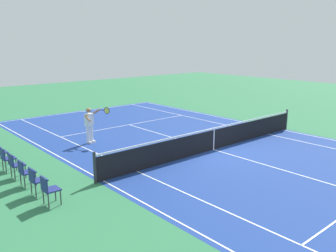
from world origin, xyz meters
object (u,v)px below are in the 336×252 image
at_px(tennis_player_near, 90,123).
at_px(spectator_chair_2, 25,171).
at_px(spectator_chair_3, 15,164).
at_px(spectator_chair_4, 6,157).
at_px(spectator_chair_1, 36,179).
at_px(tennis_net, 214,139).
at_px(tennis_ball, 201,150).
at_px(spectator_chair_0, 48,188).

height_order(tennis_player_near, spectator_chair_2, tennis_player_near).
relative_size(spectator_chair_3, spectator_chair_4, 1.00).
relative_size(spectator_chair_1, spectator_chair_4, 1.00).
xyz_separation_m(tennis_net, spectator_chair_2, (1.26, 7.62, 0.03)).
distance_m(tennis_net, tennis_ball, 0.74).
height_order(spectator_chair_0, spectator_chair_1, same).
bearing_deg(tennis_ball, tennis_player_near, 35.01).
height_order(tennis_player_near, spectator_chair_0, tennis_player_near).
height_order(spectator_chair_1, spectator_chair_3, same).
height_order(tennis_ball, spectator_chair_3, spectator_chair_3).
height_order(tennis_net, spectator_chair_3, tennis_net).
relative_size(tennis_net, tennis_ball, 177.27).
bearing_deg(spectator_chair_1, tennis_ball, -90.64).
xyz_separation_m(tennis_net, tennis_ball, (0.25, 0.53, -0.46)).
distance_m(spectator_chair_0, spectator_chair_3, 2.79).
distance_m(spectator_chair_1, spectator_chair_3, 1.86).
distance_m(tennis_player_near, spectator_chair_1, 5.87).
distance_m(tennis_player_near, spectator_chair_2, 5.25).
bearing_deg(spectator_chair_0, tennis_net, -85.47).
bearing_deg(spectator_chair_3, tennis_ball, -105.31).
xyz_separation_m(tennis_ball, spectator_chair_3, (1.94, 7.09, 0.49)).
relative_size(tennis_player_near, spectator_chair_4, 1.93).
bearing_deg(tennis_player_near, spectator_chair_4, 108.10).
bearing_deg(tennis_ball, spectator_chair_4, 67.95).
bearing_deg(spectator_chair_0, tennis_player_near, -39.15).
xyz_separation_m(tennis_player_near, spectator_chair_3, (-2.28, 4.13, -0.41)).
bearing_deg(spectator_chair_4, spectator_chair_2, 180.00).
bearing_deg(tennis_player_near, tennis_ball, -144.99).
distance_m(spectator_chair_3, spectator_chair_4, 0.93).
relative_size(tennis_net, spectator_chair_4, 13.30).
bearing_deg(spectator_chair_4, tennis_player_near, -71.90).
distance_m(tennis_ball, spectator_chair_4, 7.67).
bearing_deg(spectator_chair_0, tennis_ball, -83.15).
bearing_deg(spectator_chair_1, spectator_chair_0, 180.00).
xyz_separation_m(spectator_chair_1, spectator_chair_3, (1.86, 0.00, 0.00)).
distance_m(tennis_player_near, spectator_chair_3, 4.74).
height_order(tennis_net, tennis_player_near, tennis_player_near).
bearing_deg(spectator_chair_3, spectator_chair_0, 180.00).
bearing_deg(spectator_chair_2, spectator_chair_0, 180.00).
xyz_separation_m(tennis_net, spectator_chair_3, (2.19, 7.62, 0.03)).
height_order(tennis_player_near, spectator_chair_4, tennis_player_near).
xyz_separation_m(spectator_chair_0, spectator_chair_2, (1.86, 0.00, 0.00)).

